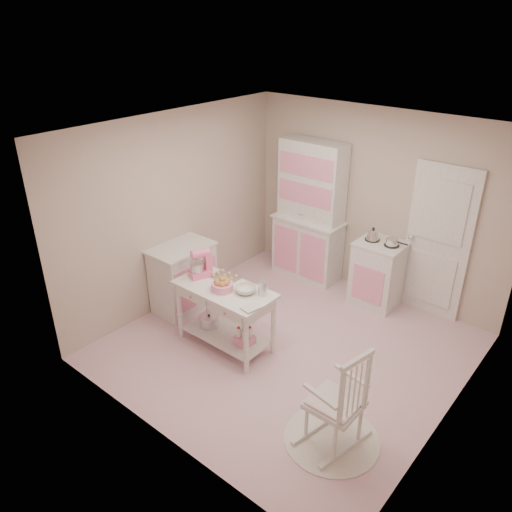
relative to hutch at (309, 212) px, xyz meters
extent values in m
plane|color=pink|center=(0.89, -1.66, -1.04)|extent=(3.80, 3.80, 0.00)
cube|color=white|center=(0.89, -1.66, 1.56)|extent=(3.80, 3.80, 0.04)
cube|color=beige|center=(0.89, 0.24, 0.26)|extent=(3.80, 0.04, 2.60)
cube|color=beige|center=(0.89, -3.56, 0.26)|extent=(3.80, 0.04, 2.60)
cube|color=beige|center=(-1.01, -1.66, 0.26)|extent=(0.04, 3.80, 2.60)
cube|color=beige|center=(2.79, -1.66, 0.26)|extent=(0.04, 3.80, 2.60)
cube|color=white|center=(1.84, 0.21, -0.02)|extent=(0.82, 0.05, 2.04)
cube|color=white|center=(0.00, 0.00, 0.00)|extent=(1.06, 0.50, 2.08)
cube|color=white|center=(1.20, -0.05, -0.58)|extent=(0.62, 0.57, 0.92)
cube|color=white|center=(-0.74, -1.85, -0.58)|extent=(0.54, 0.84, 0.92)
cylinder|color=white|center=(2.08, -2.57, -1.03)|extent=(0.92, 0.92, 0.01)
cube|color=white|center=(2.08, -2.57, -0.49)|extent=(0.61, 0.80, 1.10)
cube|color=white|center=(0.27, -2.11, -0.64)|extent=(1.20, 0.60, 0.80)
cube|color=pink|center=(-0.15, -2.09, -0.07)|extent=(0.29, 0.34, 0.34)
cube|color=silver|center=(0.12, -1.93, -0.23)|extent=(0.34, 0.24, 0.02)
cylinder|color=pink|center=(0.29, -2.16, -0.19)|extent=(0.25, 0.25, 0.09)
imported|color=silver|center=(0.53, -2.03, -0.20)|extent=(0.24, 0.24, 0.08)
cylinder|color=silver|center=(0.71, -1.95, -0.16)|extent=(0.10, 0.10, 0.17)
imported|color=silver|center=(0.72, -2.23, -0.23)|extent=(0.19, 0.23, 0.02)
camera|label=1|loc=(3.76, -5.70, 2.66)|focal=35.00mm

